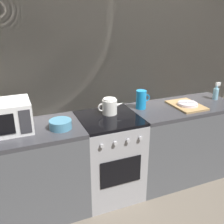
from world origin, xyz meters
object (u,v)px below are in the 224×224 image
Objects in this scene: kettle at (110,106)px; dish_pile at (187,105)px; microwave at (3,117)px; pitcher at (141,99)px; mixing_bowl at (61,124)px; stove_unit at (109,156)px; spray_bottle at (216,93)px.

kettle is 0.71× the size of dish_pile.
microwave is 1.37m from pitcher.
dish_pile is (1.86, -0.09, -0.12)m from microwave.
dish_pile is at bearing -2.76° from microwave.
microwave is 0.49m from mixing_bowl.
pitcher is (0.91, 0.18, 0.06)m from mixing_bowl.
pitcher is (1.37, 0.05, -0.03)m from microwave.
mixing_bowl is 1.40m from dish_pile.
kettle is at bearing 63.18° from stove_unit.
pitcher is 0.97m from spray_bottle.
stove_unit is 4.50× the size of pitcher.
pitcher is (0.37, 0.02, 0.02)m from kettle.
spray_bottle reaches higher than dish_pile.
mixing_bowl is 0.99× the size of spray_bottle.
kettle is (0.04, 0.08, 0.53)m from stove_unit.
microwave is at bearing -177.77° from pitcher.
spray_bottle is at bearing -0.29° from microwave.
microwave is at bearing 164.97° from mixing_bowl.
stove_unit is at bearing -166.26° from pitcher.
mixing_bowl is (-0.50, -0.08, 0.49)m from stove_unit.
microwave is at bearing 177.17° from stove_unit.
microwave is 1.62× the size of kettle.
stove_unit is at bearing -2.83° from microwave.
microwave reaches higher than pitcher.
dish_pile is (0.86, -0.12, -0.06)m from kettle.
spray_bottle reaches higher than stove_unit.
pitcher reaches higher than kettle.
dish_pile is 0.48m from spray_bottle.
microwave is 2.27× the size of spray_bottle.
dish_pile is (0.49, -0.14, -0.08)m from pitcher.
stove_unit is 0.54m from kettle.
spray_bottle is at bearing -2.00° from kettle.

